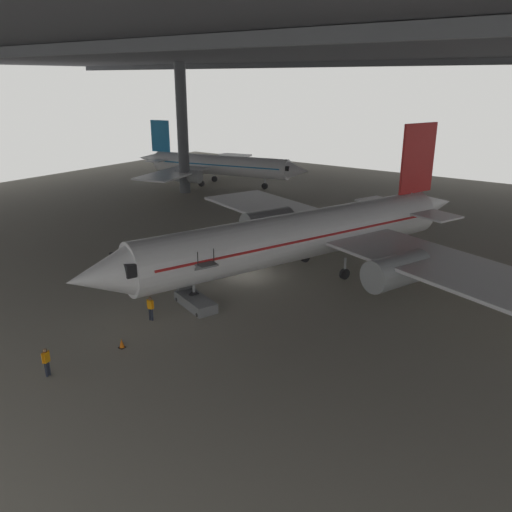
{
  "coord_description": "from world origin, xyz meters",
  "views": [
    {
      "loc": [
        24.29,
        -32.12,
        15.36
      ],
      "look_at": [
        2.52,
        -1.82,
        2.59
      ],
      "focal_mm": 36.41,
      "sensor_mm": 36.0,
      "label": 1
    }
  ],
  "objects_px": {
    "boarding_stairs": "(196,297)",
    "baggage_tug": "(461,269)",
    "crew_worker_near_nose": "(46,360)",
    "traffic_cone_orange": "(122,343)",
    "airplane_distant": "(217,165)",
    "crew_worker_by_stairs": "(151,307)",
    "airplane_main": "(305,235)"
  },
  "relations": [
    {
      "from": "crew_worker_by_stairs",
      "to": "airplane_distant",
      "type": "relative_size",
      "value": 0.06
    },
    {
      "from": "airplane_main",
      "to": "crew_worker_near_nose",
      "type": "bearing_deg",
      "value": -99.32
    },
    {
      "from": "airplane_main",
      "to": "crew_worker_near_nose",
      "type": "height_order",
      "value": "airplane_main"
    },
    {
      "from": "crew_worker_near_nose",
      "to": "airplane_distant",
      "type": "bearing_deg",
      "value": 119.96
    },
    {
      "from": "crew_worker_by_stairs",
      "to": "airplane_distant",
      "type": "xyz_separation_m",
      "value": [
        -26.47,
        38.69,
        2.08
      ]
    },
    {
      "from": "baggage_tug",
      "to": "airplane_main",
      "type": "bearing_deg",
      "value": -143.65
    },
    {
      "from": "airplane_distant",
      "to": "crew_worker_near_nose",
      "type": "bearing_deg",
      "value": -60.04
    },
    {
      "from": "traffic_cone_orange",
      "to": "baggage_tug",
      "type": "relative_size",
      "value": 0.24
    },
    {
      "from": "airplane_main",
      "to": "baggage_tug",
      "type": "relative_size",
      "value": 14.65
    },
    {
      "from": "airplane_main",
      "to": "boarding_stairs",
      "type": "height_order",
      "value": "airplane_main"
    },
    {
      "from": "airplane_distant",
      "to": "crew_worker_by_stairs",
      "type": "bearing_deg",
      "value": -55.63
    },
    {
      "from": "crew_worker_by_stairs",
      "to": "airplane_main",
      "type": "bearing_deg",
      "value": 73.15
    },
    {
      "from": "crew_worker_near_nose",
      "to": "airplane_distant",
      "type": "distance_m",
      "value": 54.06
    },
    {
      "from": "airplane_distant",
      "to": "traffic_cone_orange",
      "type": "distance_m",
      "value": 50.76
    },
    {
      "from": "crew_worker_by_stairs",
      "to": "airplane_distant",
      "type": "bearing_deg",
      "value": 124.37
    },
    {
      "from": "boarding_stairs",
      "to": "baggage_tug",
      "type": "xyz_separation_m",
      "value": [
        13.43,
        17.57,
        -0.21
      ]
    },
    {
      "from": "airplane_distant",
      "to": "baggage_tug",
      "type": "height_order",
      "value": "airplane_distant"
    },
    {
      "from": "airplane_main",
      "to": "crew_worker_by_stairs",
      "type": "height_order",
      "value": "airplane_main"
    },
    {
      "from": "airplane_distant",
      "to": "traffic_cone_orange",
      "type": "bearing_deg",
      "value": -56.72
    },
    {
      "from": "airplane_distant",
      "to": "baggage_tug",
      "type": "bearing_deg",
      "value": -23.48
    },
    {
      "from": "baggage_tug",
      "to": "traffic_cone_orange",
      "type": "bearing_deg",
      "value": -117.99
    },
    {
      "from": "airplane_main",
      "to": "boarding_stairs",
      "type": "xyz_separation_m",
      "value": [
        -3.02,
        -9.91,
        -2.75
      ]
    },
    {
      "from": "crew_worker_by_stairs",
      "to": "crew_worker_near_nose",
      "type": "bearing_deg",
      "value": -86.4
    },
    {
      "from": "crew_worker_near_nose",
      "to": "traffic_cone_orange",
      "type": "height_order",
      "value": "crew_worker_near_nose"
    },
    {
      "from": "crew_worker_near_nose",
      "to": "crew_worker_by_stairs",
      "type": "bearing_deg",
      "value": 93.6
    },
    {
      "from": "traffic_cone_orange",
      "to": "crew_worker_near_nose",
      "type": "bearing_deg",
      "value": -100.75
    },
    {
      "from": "crew_worker_near_nose",
      "to": "traffic_cone_orange",
      "type": "xyz_separation_m",
      "value": [
        0.84,
        4.43,
        -0.66
      ]
    },
    {
      "from": "crew_worker_by_stairs",
      "to": "traffic_cone_orange",
      "type": "relative_size",
      "value": 2.82
    },
    {
      "from": "traffic_cone_orange",
      "to": "baggage_tug",
      "type": "distance_m",
      "value": 27.87
    },
    {
      "from": "airplane_distant",
      "to": "traffic_cone_orange",
      "type": "height_order",
      "value": "airplane_distant"
    },
    {
      "from": "boarding_stairs",
      "to": "crew_worker_by_stairs",
      "type": "distance_m",
      "value": 3.51
    },
    {
      "from": "boarding_stairs",
      "to": "traffic_cone_orange",
      "type": "distance_m",
      "value": 7.06
    }
  ]
}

